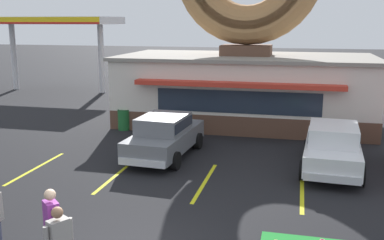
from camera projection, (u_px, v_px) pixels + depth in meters
The scene contains 11 objects.
donut_shop_building at pixel (246, 47), 21.87m from camera, with size 12.30×6.75×10.96m.
mini_donut_mid_left at pixel (322, 240), 10.34m from camera, with size 0.13×0.13×0.04m, color #D8667F.
car_grey at pixel (165, 134), 16.73m from camera, with size 2.19×4.66×1.60m.
car_white at pixel (333, 145), 15.23m from camera, with size 2.17×4.65×1.60m.
pedestrian_leather_jacket_man at pixel (52, 226), 8.99m from camera, with size 0.46×0.44×1.76m.
trash_bin at pixel (124, 119), 21.02m from camera, with size 0.57×0.57×0.97m.
gas_station_canopy at pixel (54, 23), 31.88m from camera, with size 9.00×4.46×5.30m.
parking_stripe_far_left at pixel (36, 168), 15.59m from camera, with size 0.12×3.60×0.01m, color yellow.
parking_stripe_left at pixel (117, 175), 14.90m from camera, with size 0.12×3.60×0.01m, color yellow.
parking_stripe_mid_left at pixel (205, 182), 14.22m from camera, with size 0.12×3.60×0.01m, color yellow.
parking_stripe_centre at pixel (302, 190), 13.53m from camera, with size 0.12×3.60×0.01m, color yellow.
Camera 1 is at (3.48, -8.19, 4.99)m, focal length 42.00 mm.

